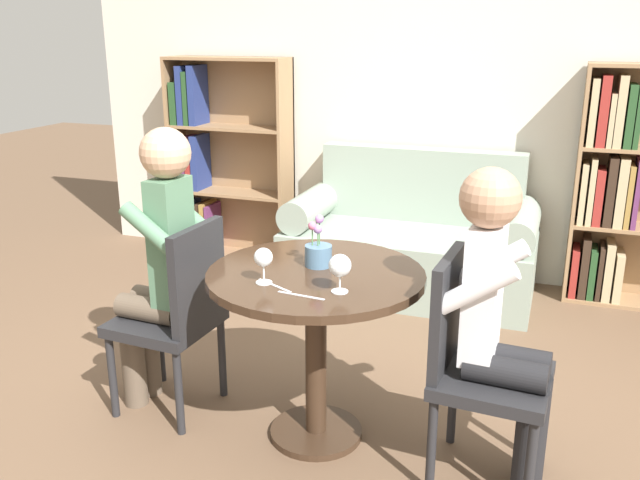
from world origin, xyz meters
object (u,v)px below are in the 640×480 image
(flower_vase, at_px, (318,252))
(chair_right, at_px, (474,360))
(bookshelf_right, at_px, (630,190))
(chair_left, at_px, (178,311))
(bookshelf_left, at_px, (217,163))
(person_right, at_px, (501,320))
(wine_glass_right, at_px, (340,267))
(couch, at_px, (411,245))
(person_left, at_px, (160,263))
(wine_glass_left, at_px, (263,259))

(flower_vase, bearing_deg, chair_right, -9.24)
(bookshelf_right, relative_size, chair_left, 1.67)
(bookshelf_left, xyz_separation_m, flower_vase, (1.56, -2.05, 0.10))
(person_right, height_order, flower_vase, person_right)
(chair_right, xyz_separation_m, flower_vase, (-0.67, 0.11, 0.32))
(bookshelf_right, bearing_deg, flower_vase, -123.12)
(chair_right, bearing_deg, wine_glass_right, 109.21)
(couch, xyz_separation_m, person_right, (0.74, -1.89, 0.37))
(person_left, relative_size, person_right, 1.06)
(chair_right, bearing_deg, flower_vase, 84.39)
(chair_left, height_order, chair_right, same)
(bookshelf_right, bearing_deg, bookshelf_left, 179.91)
(wine_glass_left, relative_size, flower_vase, 0.66)
(couch, distance_m, flower_vase, 1.85)
(bookshelf_right, height_order, wine_glass_left, bookshelf_right)
(couch, relative_size, bookshelf_right, 1.07)
(couch, xyz_separation_m, chair_right, (0.66, -1.89, 0.18))
(person_right, height_order, wine_glass_left, person_right)
(wine_glass_left, height_order, wine_glass_right, wine_glass_right)
(couch, relative_size, chair_right, 1.79)
(bookshelf_left, distance_m, bookshelf_right, 2.90)
(wine_glass_right, xyz_separation_m, flower_vase, (-0.18, 0.25, -0.04))
(bookshelf_right, xyz_separation_m, wine_glass_left, (-1.46, -2.30, 0.12))
(bookshelf_left, height_order, chair_left, bookshelf_left)
(couch, height_order, person_left, person_left)
(bookshelf_left, bearing_deg, wine_glass_right, -52.83)
(bookshelf_left, bearing_deg, bookshelf_right, -0.09)
(bookshelf_right, relative_size, wine_glass_right, 10.19)
(bookshelf_right, xyz_separation_m, chair_left, (-1.97, -2.12, -0.24))
(person_left, height_order, wine_glass_right, person_left)
(bookshelf_left, height_order, bookshelf_right, same)
(flower_vase, bearing_deg, chair_left, -173.02)
(wine_glass_left, height_order, flower_vase, flower_vase)
(couch, distance_m, wine_glass_left, 2.11)
(chair_left, xyz_separation_m, wine_glass_left, (0.51, -0.18, 0.36))
(chair_right, relative_size, wine_glass_left, 6.36)
(person_right, bearing_deg, wine_glass_left, 102.61)
(person_left, bearing_deg, bookshelf_left, -154.80)
(bookshelf_right, distance_m, flower_vase, 2.44)
(couch, distance_m, wine_glass_right, 2.10)
(bookshelf_right, height_order, person_left, bookshelf_right)
(couch, xyz_separation_m, wine_glass_right, (0.16, -2.02, 0.55))
(couch, relative_size, flower_vase, 7.52)
(person_left, xyz_separation_m, wine_glass_right, (0.90, -0.18, 0.15))
(person_left, bearing_deg, chair_left, 87.50)
(couch, relative_size, person_left, 1.23)
(person_left, bearing_deg, person_right, 91.60)
(bookshelf_right, relative_size, flower_vase, 7.02)
(wine_glass_right, bearing_deg, chair_right, 15.58)
(person_right, xyz_separation_m, flower_vase, (-0.76, 0.12, 0.14))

